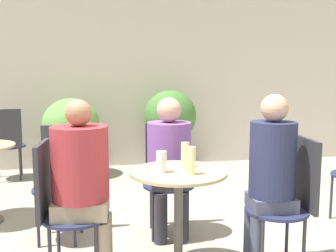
% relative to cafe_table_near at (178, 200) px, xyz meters
% --- Properties ---
extents(storefront_wall, '(10.00, 0.06, 3.00)m').
position_rel_cafe_table_near_xyz_m(storefront_wall, '(-0.17, 3.37, 0.97)').
color(storefront_wall, beige).
rests_on(storefront_wall, ground_plane).
extents(cafe_table_near, '(0.65, 0.65, 0.73)m').
position_rel_cafe_table_near_xyz_m(cafe_table_near, '(0.00, 0.00, 0.00)').
color(cafe_table_near, '#514C47').
rests_on(cafe_table_near, ground_plane).
extents(bistro_chair_0, '(0.45, 0.44, 0.93)m').
position_rel_cafe_table_near_xyz_m(bistro_chair_0, '(0.79, -0.06, 0.02)').
color(bistro_chair_0, '#232847').
rests_on(bistro_chair_0, ground_plane).
extents(bistro_chair_1, '(0.44, 0.45, 0.93)m').
position_rel_cafe_table_near_xyz_m(bistro_chair_1, '(0.06, 0.79, 0.02)').
color(bistro_chair_1, '#232847').
rests_on(bistro_chair_1, ground_plane).
extents(bistro_chair_2, '(0.45, 0.44, 0.93)m').
position_rel_cafe_table_near_xyz_m(bistro_chair_2, '(-0.79, 0.06, 0.02)').
color(bistro_chair_2, '#232847').
rests_on(bistro_chair_2, ground_plane).
extents(bistro_chair_3, '(0.44, 0.46, 0.93)m').
position_rel_cafe_table_near_xyz_m(bistro_chair_3, '(-1.67, 2.72, 0.02)').
color(bistro_chair_3, '#232847').
rests_on(bistro_chair_3, ground_plane).
extents(bistro_chair_5, '(0.44, 0.46, 0.93)m').
position_rel_cafe_table_near_xyz_m(bistro_chair_5, '(-0.83, 0.83, 0.02)').
color(bistro_chair_5, '#232847').
rests_on(bistro_chair_5, ground_plane).
extents(seated_person_0, '(0.33, 0.31, 1.23)m').
position_rel_cafe_table_near_xyz_m(seated_person_0, '(0.63, -0.05, 0.20)').
color(seated_person_0, '#42475B').
rests_on(seated_person_0, ground_plane).
extents(seated_person_1, '(0.36, 0.38, 1.18)m').
position_rel_cafe_table_near_xyz_m(seated_person_1, '(0.05, 0.63, 0.16)').
color(seated_person_1, '#2D2D33').
rests_on(seated_person_1, ground_plane).
extents(seated_person_2, '(0.39, 0.37, 1.21)m').
position_rel_cafe_table_near_xyz_m(seated_person_2, '(-0.63, 0.05, 0.18)').
color(seated_person_2, gray).
rests_on(seated_person_2, ground_plane).
extents(beer_glass_0, '(0.06, 0.06, 0.17)m').
position_rel_cafe_table_near_xyz_m(beer_glass_0, '(0.07, 0.10, 0.28)').
color(beer_glass_0, beige).
rests_on(beer_glass_0, cafe_table_near).
extents(beer_glass_1, '(0.07, 0.07, 0.14)m').
position_rel_cafe_table_near_xyz_m(beer_glass_1, '(-0.12, -0.02, 0.27)').
color(beer_glass_1, silver).
rests_on(beer_glass_1, cafe_table_near).
extents(beer_glass_2, '(0.06, 0.06, 0.18)m').
position_rel_cafe_table_near_xyz_m(beer_glass_2, '(0.06, -0.10, 0.29)').
color(beer_glass_2, beige).
rests_on(beer_glass_2, cafe_table_near).
extents(potted_plant_0, '(0.76, 0.76, 1.05)m').
position_rel_cafe_table_near_xyz_m(potted_plant_0, '(-0.88, 2.83, 0.10)').
color(potted_plant_0, '#47423D').
rests_on(potted_plant_0, ground_plane).
extents(potted_plant_1, '(0.74, 0.74, 1.14)m').
position_rel_cafe_table_near_xyz_m(potted_plant_1, '(0.49, 2.95, 0.17)').
color(potted_plant_1, '#47423D').
rests_on(potted_plant_1, ground_plane).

